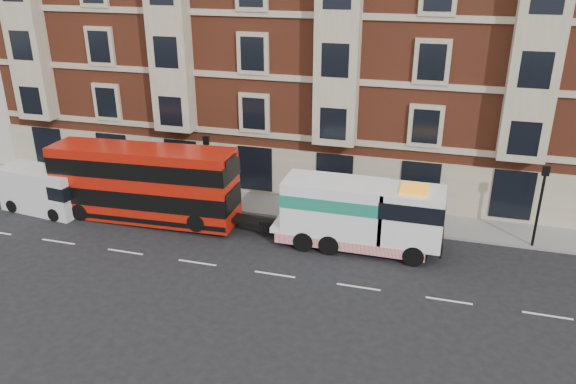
# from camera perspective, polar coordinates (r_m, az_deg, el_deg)

# --- Properties ---
(ground) EXTENTS (120.00, 120.00, 0.00)m
(ground) POSITION_cam_1_polar(r_m,az_deg,el_deg) (26.89, -1.35, -8.37)
(ground) COLOR black
(ground) RESTS_ON ground
(sidewalk) EXTENTS (90.00, 3.00, 0.15)m
(sidewalk) POSITION_cam_1_polar(r_m,az_deg,el_deg) (33.26, 2.49, -1.82)
(sidewalk) COLOR slate
(sidewalk) RESTS_ON ground
(victorian_terrace) EXTENTS (45.00, 12.00, 20.40)m
(victorian_terrace) POSITION_cam_1_polar(r_m,az_deg,el_deg) (37.70, 6.36, 16.79)
(victorian_terrace) COLOR brown
(victorian_terrace) RESTS_ON ground
(lamp_post_west) EXTENTS (0.35, 0.15, 4.35)m
(lamp_post_west) POSITION_cam_1_polar(r_m,az_deg,el_deg) (32.95, -8.18, 2.61)
(lamp_post_west) COLOR black
(lamp_post_west) RESTS_ON sidewalk
(lamp_post_east) EXTENTS (0.35, 0.15, 4.35)m
(lamp_post_east) POSITION_cam_1_polar(r_m,az_deg,el_deg) (30.71, 24.26, -0.79)
(lamp_post_east) COLOR black
(lamp_post_east) RESTS_ON sidewalk
(double_decker_bus) EXTENTS (10.66, 2.45, 4.32)m
(double_decker_bus) POSITION_cam_1_polar(r_m,az_deg,el_deg) (32.32, -14.47, 0.95)
(double_decker_bus) COLOR #B11709
(double_decker_bus) RESTS_ON ground
(tow_truck) EXTENTS (8.54, 2.52, 3.56)m
(tow_truck) POSITION_cam_1_polar(r_m,az_deg,el_deg) (28.61, 7.06, -2.25)
(tow_truck) COLOR white
(tow_truck) RESTS_ON ground
(box_van) EXTENTS (5.16, 2.58, 2.58)m
(box_van) POSITION_cam_1_polar(r_m,az_deg,el_deg) (35.91, -23.66, 0.16)
(box_van) COLOR silver
(box_van) RESTS_ON ground
(pedestrian) EXTENTS (0.72, 0.50, 1.89)m
(pedestrian) POSITION_cam_1_polar(r_m,az_deg,el_deg) (33.48, -8.07, 0.04)
(pedestrian) COLOR #211B36
(pedestrian) RESTS_ON sidewalk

